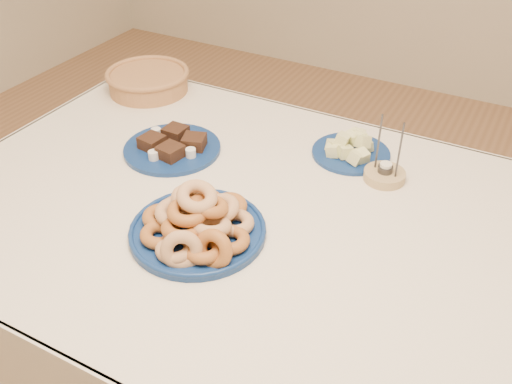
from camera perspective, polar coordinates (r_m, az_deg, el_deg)
dining_table at (r=1.46m, az=0.94°, el=-5.57°), size 1.71×1.11×0.75m
donut_platter at (r=1.31m, az=-5.89°, el=-3.23°), size 0.42×0.42×0.15m
melon_plate at (r=1.62m, az=9.51°, el=4.29°), size 0.28×0.28×0.08m
brownie_plate at (r=1.64m, az=-8.36°, el=4.53°), size 0.30×0.30×0.05m
wicker_basket at (r=1.99m, az=-10.75°, el=10.95°), size 0.31×0.31×0.07m
candle_holder at (r=1.54m, az=12.73°, el=1.76°), size 0.13×0.13×0.18m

